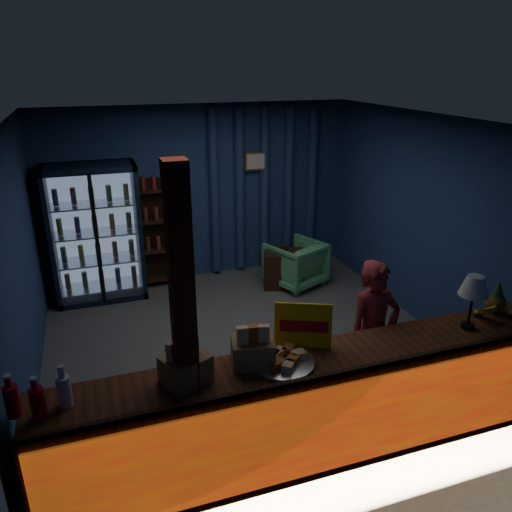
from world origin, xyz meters
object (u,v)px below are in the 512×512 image
Objects in this scene: shopkeeper at (373,335)px; pastry_tray at (282,361)px; green_chair at (295,264)px; table_lamp at (474,288)px.

shopkeeper is 1.21m from pastry_tray.
green_chair is 3.62m from pastry_tray.
table_lamp is at bearing -0.36° from pastry_tray.
shopkeeper is 2.96× the size of table_lamp.
pastry_tray is at bearing 42.20° from green_chair.
shopkeeper is 2.00× the size of green_chair.
shopkeeper is at bearing 145.12° from table_lamp.
pastry_tray is (-1.10, -0.45, 0.24)m from shopkeeper.
shopkeeper is at bearing 22.07° from pastry_tray.
table_lamp is (0.66, -0.46, 0.60)m from shopkeeper.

